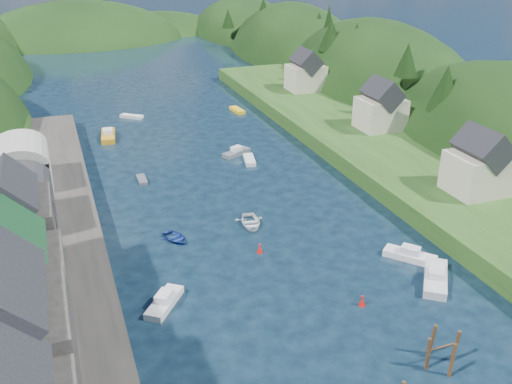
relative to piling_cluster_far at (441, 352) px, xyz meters
name	(u,v)px	position (x,y,z in m)	size (l,w,h in m)	color
ground	(207,160)	(-5.42, 50.53, -1.24)	(600.00, 600.00, 0.00)	black
hillside_right	(373,127)	(39.58, 75.53, -8.65)	(36.00, 245.56, 48.00)	black
far_hills	(115,66)	(-4.20, 174.54, -12.04)	(103.00, 68.00, 44.00)	black
hill_trees	(184,68)	(-4.77, 65.35, 9.76)	(92.94, 149.50, 11.94)	black
quay_left	(48,290)	(-29.42, 20.53, -0.24)	(12.00, 110.00, 2.00)	#2D2B28
quayside_buildings	(11,328)	(-31.42, 6.92, 5.85)	(8.00, 35.84, 12.90)	#2D2B28
boat_sheds	(20,178)	(-31.42, 39.53, 4.03)	(7.00, 21.00, 7.50)	#2D2D30
terrace_right	(383,154)	(19.58, 40.53, -0.04)	(16.00, 120.00, 2.40)	#234719
right_bank_cottages	(374,108)	(22.58, 48.87, 4.60)	(9.00, 59.24, 8.41)	beige
piling_cluster_far	(441,352)	(0.00, 0.00, 0.00)	(3.15, 2.94, 3.62)	#382314
channel_buoy_near	(362,301)	(-1.87, 9.26, -0.76)	(0.70, 0.70, 1.10)	#AF130E
channel_buoy_far	(260,249)	(-7.52, 21.64, -0.76)	(0.70, 0.70, 1.10)	#AF130E
moored_boats	(254,219)	(-5.63, 28.63, -0.79)	(31.44, 89.11, 1.77)	silver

